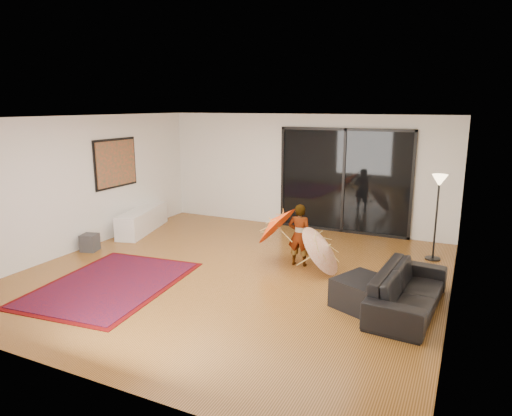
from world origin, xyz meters
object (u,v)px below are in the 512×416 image
Objects in this scene: sofa at (408,290)px; media_console at (143,220)px; child at (299,235)px; ottoman at (365,293)px.

media_console is at bearing 78.86° from sofa.
child reaches higher than media_console.
media_console is at bearing 161.04° from ottoman.
media_console is 0.94× the size of sofa.
sofa is (6.20, -1.73, 0.03)m from media_console.
ottoman is 2.01m from child.
child is (4.13, -0.64, 0.31)m from media_console.
sofa is at bearing 19.23° from ottoman.
sofa reaches higher than media_console.
sofa is at bearing 145.07° from child.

